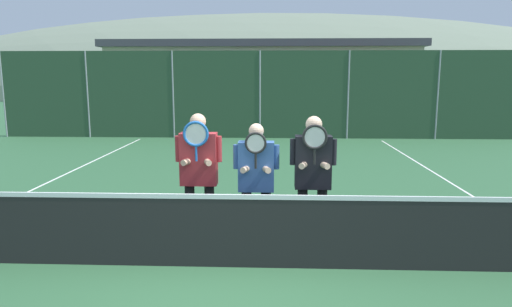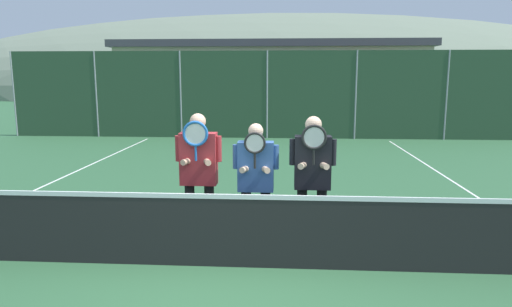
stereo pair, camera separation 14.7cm
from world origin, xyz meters
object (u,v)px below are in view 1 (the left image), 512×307
object	(u,v)px
car_center	(334,107)
car_right_of_center	(454,110)
player_center_right	(313,173)
car_left_of_center	(225,109)
player_leftmost	(199,169)
player_center_left	(256,177)
car_far_left	(115,108)

from	to	relation	value
car_center	car_right_of_center	size ratio (longest dim) A/B	0.91
player_center_right	car_left_of_center	xyz separation A→B (m)	(-2.58, 13.44, -0.15)
player_leftmost	car_right_of_center	xyz separation A→B (m)	(8.46, 13.53, -0.19)
player_center_right	car_right_of_center	distance (m)	15.31
player_center_left	car_far_left	world-z (taller)	car_far_left
player_center_left	car_far_left	xyz separation A→B (m)	(-6.59, 13.48, -0.07)
player_leftmost	car_right_of_center	distance (m)	15.96
player_leftmost	car_far_left	bearing A→B (deg)	113.51
player_center_right	car_left_of_center	bearing A→B (deg)	100.85
car_far_left	car_right_of_center	bearing A→B (deg)	0.46
car_center	car_right_of_center	xyz separation A→B (m)	(4.91, -0.38, -0.05)
player_center_left	car_right_of_center	xyz separation A→B (m)	(7.71, 13.59, -0.11)
player_leftmost	car_far_left	world-z (taller)	car_far_left
car_left_of_center	car_far_left	bearing A→B (deg)	179.21
car_center	player_leftmost	bearing A→B (deg)	-104.31
player_leftmost	player_center_right	world-z (taller)	player_leftmost
player_center_left	car_right_of_center	distance (m)	15.62
car_far_left	car_center	size ratio (longest dim) A/B	1.05
player_leftmost	player_center_right	xyz separation A→B (m)	(1.48, -0.09, -0.02)
player_center_right	car_right_of_center	world-z (taller)	player_center_right
car_center	player_center_left	bearing A→B (deg)	-101.31
player_center_left	player_leftmost	bearing A→B (deg)	175.52
player_leftmost	car_right_of_center	world-z (taller)	player_leftmost
player_center_right	car_far_left	size ratio (longest dim) A/B	0.41
player_center_left	car_left_of_center	size ratio (longest dim) A/B	0.42
car_center	car_left_of_center	bearing A→B (deg)	-173.14
car_right_of_center	car_left_of_center	bearing A→B (deg)	-178.92
player_center_right	car_center	bearing A→B (deg)	81.60
player_center_left	car_left_of_center	bearing A→B (deg)	97.85
player_leftmost	player_center_left	xyz separation A→B (m)	(0.76, -0.06, -0.09)
player_center_right	car_left_of_center	distance (m)	13.69
player_leftmost	car_far_left	size ratio (longest dim) A/B	0.41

